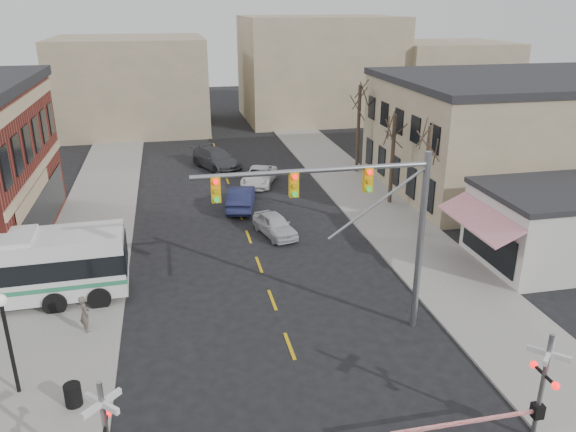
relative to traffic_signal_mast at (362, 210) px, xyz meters
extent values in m
plane|color=black|center=(-3.09, -2.47, -5.72)|extent=(160.00, 160.00, 0.00)
cube|color=gray|center=(-12.59, 17.53, -5.66)|extent=(5.00, 60.00, 0.12)
cube|color=gray|center=(6.41, 17.53, -5.66)|extent=(5.00, 60.00, 0.12)
cube|color=tan|center=(-15.04, 13.53, -1.42)|extent=(0.10, 15.00, 0.50)
cube|color=tan|center=(-15.04, 13.53, 2.68)|extent=(0.10, 15.00, 0.70)
cube|color=black|center=(-15.04, 13.53, -3.92)|extent=(0.08, 13.00, 2.60)
cube|color=gray|center=(18.91, 17.53, -1.72)|extent=(20.00, 15.00, 8.00)
cube|color=#262628|center=(18.91, 17.53, 2.53)|extent=(20.30, 15.30, 0.50)
cube|color=beige|center=(12.91, 4.53, -3.72)|extent=(8.00, 6.00, 4.00)
cube|color=#262628|center=(12.91, 4.53, -1.57)|extent=(8.20, 6.20, 0.30)
cube|color=red|center=(8.11, 4.53, -2.72)|extent=(1.68, 6.00, 0.87)
cylinder|color=#382B21|center=(7.41, 9.53, -2.22)|extent=(0.28, 0.28, 6.75)
cylinder|color=#382B21|center=(7.71, 15.53, -2.45)|extent=(0.28, 0.28, 6.30)
cylinder|color=#382B21|center=(7.91, 23.53, -2.00)|extent=(0.28, 0.28, 7.20)
cylinder|color=gray|center=(2.67, 0.00, -1.72)|extent=(0.28, 0.28, 8.00)
cylinder|color=gray|center=(-2.06, 0.00, 1.78)|extent=(9.45, 0.20, 0.20)
cube|color=gold|center=(0.17, 0.00, 1.28)|extent=(0.35, 0.30, 1.00)
cube|color=gold|center=(-2.83, 0.00, 1.28)|extent=(0.35, 0.30, 1.00)
cube|color=gold|center=(-5.83, 0.00, 1.28)|extent=(0.35, 0.30, 1.00)
cube|color=silver|center=(-9.73, -6.82, -2.42)|extent=(1.00, 1.00, 0.18)
cube|color=silver|center=(-9.73, -6.82, -2.42)|extent=(1.00, 1.00, 0.18)
sphere|color=#FF0C0C|center=(-9.73, -6.27, -3.22)|extent=(0.26, 0.26, 0.26)
cylinder|color=gray|center=(3.70, -7.32, -3.72)|extent=(0.16, 0.16, 4.00)
cube|color=silver|center=(3.70, -7.32, -2.42)|extent=(1.00, 1.00, 0.18)
cube|color=silver|center=(3.70, -7.32, -2.42)|extent=(1.00, 1.00, 0.18)
sphere|color=#FF0C0C|center=(3.70, -7.87, -3.22)|extent=(0.26, 0.26, 0.26)
sphere|color=#FF0C0C|center=(3.70, -6.77, -3.22)|extent=(0.26, 0.26, 0.26)
cube|color=black|center=(3.70, -7.32, -4.62)|extent=(0.35, 0.35, 0.50)
cube|color=#FF0C0C|center=(1.10, -7.32, -4.62)|extent=(5.00, 0.10, 0.10)
cylinder|color=black|center=(-13.52, -1.38, -3.76)|extent=(0.14, 0.14, 3.67)
sphere|color=silver|center=(-13.52, -1.38, -1.78)|extent=(0.44, 0.44, 0.44)
cylinder|color=black|center=(-11.42, -2.57, -5.18)|extent=(0.60, 0.60, 0.84)
imported|color=#BBBCC0|center=(-1.44, 11.52, -5.04)|extent=(2.59, 4.26, 1.36)
imported|color=#181C3E|center=(-2.85, 16.72, -4.92)|extent=(2.66, 5.10, 1.60)
imported|color=white|center=(-0.72, 21.94, -5.05)|extent=(3.84, 5.32, 1.34)
imported|color=#37383C|center=(-3.58, 27.14, -4.87)|extent=(4.54, 6.34, 1.71)
imported|color=#5C5249|center=(-11.56, 2.40, -4.76)|extent=(0.62, 0.73, 1.68)
imported|color=#373A60|center=(-12.65, 5.85, -4.85)|extent=(0.92, 0.89, 1.50)
camera|label=1|loc=(-7.35, -20.11, 7.86)|focal=35.00mm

